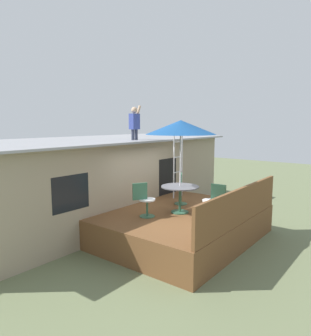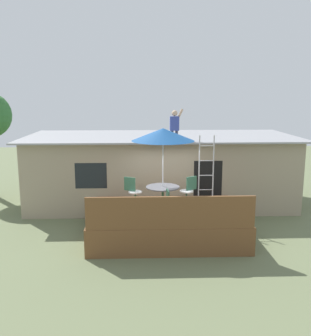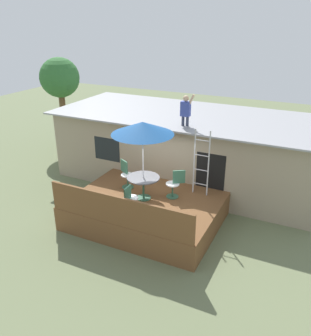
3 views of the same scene
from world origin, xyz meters
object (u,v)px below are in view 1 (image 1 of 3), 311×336
step_ladder (178,164)px  person_figure (135,121)px  patio_chair_left (145,200)px  patio_chair_right (181,189)px  patio_chair_near (213,201)px  patio_table (180,192)px  patio_umbrella (181,127)px

step_ladder → person_figure: 2.02m
patio_chair_left → patio_chair_right: bearing=29.7°
person_figure → patio_chair_near: size_ratio=1.21×
step_ladder → patio_chair_near: step_ladder is taller
patio_table → patio_chair_near: (0.07, -0.99, -0.13)m
patio_chair_left → patio_chair_right: size_ratio=1.00×
patio_chair_left → patio_chair_right: same height
patio_chair_right → patio_umbrella: bearing=0.0°
patio_table → patio_chair_left: (-0.92, 0.51, -0.13)m
patio_umbrella → patio_chair_right: bearing=31.9°
patio_chair_near → step_ladder: bearing=-38.8°
patio_table → patio_chair_near: 1.00m
patio_table → patio_chair_near: patio_chair_near is taller
person_figure → patio_chair_left: (-1.46, -1.62, -2.07)m
patio_umbrella → patio_chair_right: (0.86, 0.53, -1.89)m
patio_chair_left → patio_chair_right: (1.78, 0.03, 0.00)m
patio_table → step_ladder: size_ratio=0.47×
step_ladder → patio_chair_near: (-1.45, -2.09, -0.64)m
step_ladder → person_figure: size_ratio=1.98×
patio_chair_near → patio_chair_right: bearing=-31.3°
step_ladder → patio_chair_right: bearing=-139.6°
patio_table → step_ladder: bearing=35.8°
patio_chair_right → step_ladder: bearing=-171.5°
patio_table → patio_umbrella: bearing=175.2°
patio_table → patio_umbrella: 1.76m
patio_table → step_ladder: (1.52, 1.10, 0.51)m
step_ladder → person_figure: person_figure is taller
patio_chair_near → person_figure: bearing=-12.6°
step_ladder → patio_chair_right: step_ladder is taller
patio_table → person_figure: (0.54, 2.13, 1.94)m
person_figure → patio_umbrella: bearing=-104.2°
person_figure → patio_chair_near: bearing=-98.5°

